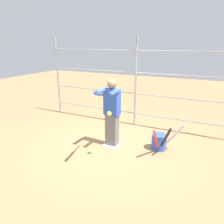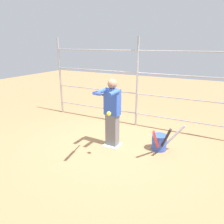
% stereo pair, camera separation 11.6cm
% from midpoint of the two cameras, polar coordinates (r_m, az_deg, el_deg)
% --- Properties ---
extents(ground_plane, '(24.00, 24.00, 0.00)m').
position_cam_midpoint_polar(ground_plane, '(5.65, -0.59, -8.61)').
color(ground_plane, '#9E754C').
extents(home_plate, '(0.40, 0.40, 0.02)m').
position_cam_midpoint_polar(home_plate, '(5.65, -0.59, -8.52)').
color(home_plate, white).
rests_on(home_plate, ground).
extents(fence_backstop, '(5.98, 0.06, 2.68)m').
position_cam_midpoint_polar(fence_backstop, '(6.64, 5.69, 7.49)').
color(fence_backstop, '#939399').
rests_on(fence_backstop, ground).
extents(batter, '(0.44, 0.59, 1.70)m').
position_cam_midpoint_polar(batter, '(5.30, -0.70, 0.26)').
color(batter, slate).
rests_on(batter, ground).
extents(baseball_bat_swinging, '(0.32, 0.81, 0.27)m').
position_cam_midpoint_polar(baseball_bat_swinging, '(4.29, -4.32, 4.71)').
color(baseball_bat_swinging, black).
extents(softball_in_flight, '(0.10, 0.10, 0.10)m').
position_cam_midpoint_polar(softball_in_flight, '(4.60, -1.46, -0.44)').
color(softball_in_flight, yellow).
extents(bat_bucket, '(0.75, 0.85, 0.75)m').
position_cam_midpoint_polar(bat_bucket, '(5.44, 11.76, -7.50)').
color(bat_bucket, '#3351B2').
rests_on(bat_bucket, ground).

